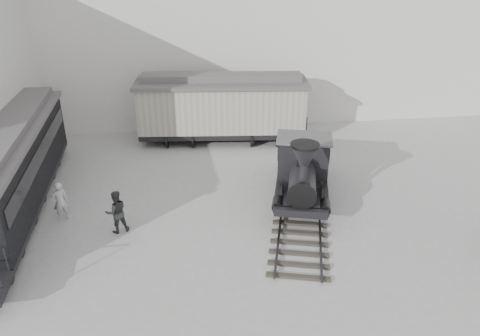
{
  "coord_description": "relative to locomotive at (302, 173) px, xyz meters",
  "views": [
    {
      "loc": [
        -3.26,
        -13.79,
        10.28
      ],
      "look_at": [
        -0.86,
        3.54,
        2.0
      ],
      "focal_mm": 35.0,
      "sensor_mm": 36.0,
      "label": 1
    }
  ],
  "objects": [
    {
      "name": "visitor_b",
      "position": [
        -7.88,
        -1.53,
        -0.43
      ],
      "size": [
        1.04,
        0.91,
        1.78
      ],
      "primitive_type": "imported",
      "rotation": [
        0.0,
        0.0,
        3.46
      ],
      "color": "#323334",
      "rests_on": "ground"
    },
    {
      "name": "locomotive",
      "position": [
        0.0,
        0.0,
        0.0
      ],
      "size": [
        4.84,
        10.38,
        3.59
      ],
      "rotation": [
        0.0,
        0.0,
        -0.27
      ],
      "color": "#2D2924",
      "rests_on": "ground"
    },
    {
      "name": "north_wall",
      "position": [
        -1.97,
        10.9,
        4.23
      ],
      "size": [
        34.0,
        2.51,
        11.0
      ],
      "color": "silver",
      "rests_on": "ground"
    },
    {
      "name": "ground",
      "position": [
        -1.97,
        -4.08,
        -1.32
      ],
      "size": [
        90.0,
        90.0,
        0.0
      ],
      "primitive_type": "plane",
      "color": "#9E9E9B"
    },
    {
      "name": "passenger_coach",
      "position": [
        -12.42,
        0.89,
        0.62
      ],
      "size": [
        3.34,
        13.24,
        3.51
      ],
      "rotation": [
        0.0,
        0.0,
        0.04
      ],
      "color": "black",
      "rests_on": "ground"
    },
    {
      "name": "visitor_a",
      "position": [
        -10.25,
        -0.27,
        -0.48
      ],
      "size": [
        0.73,
        0.63,
        1.7
      ],
      "primitive_type": "imported",
      "rotation": [
        0.0,
        0.0,
        3.57
      ],
      "color": "silver",
      "rests_on": "ground"
    },
    {
      "name": "boxcar",
      "position": [
        -2.76,
        7.62,
        0.74
      ],
      "size": [
        9.87,
        3.99,
        3.94
      ],
      "rotation": [
        0.0,
        0.0,
        -0.11
      ],
      "color": "black",
      "rests_on": "ground"
    }
  ]
}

